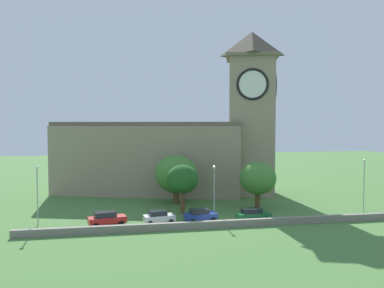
% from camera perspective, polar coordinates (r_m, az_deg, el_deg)
% --- Properties ---
extents(ground_plane, '(200.00, 200.00, 0.00)m').
position_cam_1_polar(ground_plane, '(68.05, 0.42, -8.01)').
color(ground_plane, '#477538').
extents(church, '(41.79, 22.02, 29.38)m').
position_cam_1_polar(church, '(74.47, -2.45, -0.28)').
color(church, gray).
rests_on(church, ground).
extents(quay_barrier, '(49.64, 0.70, 0.89)m').
position_cam_1_polar(quay_barrier, '(51.09, 4.28, -11.27)').
color(quay_barrier, gray).
rests_on(quay_barrier, ground).
extents(car_red, '(4.99, 2.96, 1.77)m').
position_cam_1_polar(car_red, '(52.92, -12.05, -10.33)').
color(car_red, red).
rests_on(car_red, ground).
extents(car_white, '(4.20, 2.51, 1.66)m').
position_cam_1_polar(car_white, '(53.13, -4.75, -10.28)').
color(car_white, silver).
rests_on(car_white, ground).
extents(car_blue, '(4.49, 2.77, 1.65)m').
position_cam_1_polar(car_blue, '(54.02, 1.17, -10.05)').
color(car_blue, '#233D9E').
rests_on(car_blue, ground).
extents(car_green, '(4.70, 2.35, 1.63)m').
position_cam_1_polar(car_green, '(54.91, 8.65, -9.87)').
color(car_green, '#1E6B38').
rests_on(car_green, ground).
extents(streetlamp_west_end, '(0.44, 0.44, 7.61)m').
position_cam_1_polar(streetlamp_west_end, '(54.57, -21.18, -5.65)').
color(streetlamp_west_end, '#9EA0A5').
rests_on(streetlamp_west_end, ground).
extents(streetlamp_west_mid, '(0.44, 0.44, 7.19)m').
position_cam_1_polar(streetlamp_west_mid, '(55.23, 3.18, -5.59)').
color(streetlamp_west_mid, '#9EA0A5').
rests_on(streetlamp_west_mid, ground).
extents(streetlamp_central, '(0.44, 0.44, 7.71)m').
position_cam_1_polar(streetlamp_central, '(64.07, 23.31, -4.37)').
color(streetlamp_central, '#9EA0A5').
rests_on(streetlamp_central, ground).
extents(tree_by_tower, '(4.58, 4.58, 7.06)m').
position_cam_1_polar(tree_by_tower, '(57.63, -1.35, -5.05)').
color(tree_by_tower, brown).
rests_on(tree_by_tower, ground).
extents(tree_churchyard, '(6.79, 6.79, 7.89)m').
position_cam_1_polar(tree_churchyard, '(64.63, -2.28, -4.29)').
color(tree_churchyard, brown).
rests_on(tree_churchyard, ground).
extents(tree_riverside_west, '(5.51, 5.51, 7.22)m').
position_cam_1_polar(tree_riverside_west, '(61.11, 9.34, -4.86)').
color(tree_riverside_west, brown).
rests_on(tree_riverside_west, ground).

